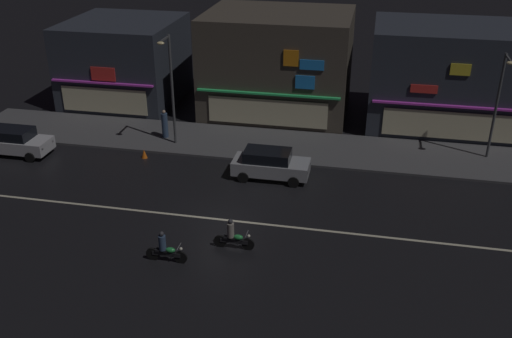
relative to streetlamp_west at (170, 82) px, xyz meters
The scene contains 14 objects.
ground_plane 10.63m from the streetlamp_west, 57.14° to the right, with size 140.00×140.00×0.00m, color black.
lane_divider_stripe 10.63m from the streetlamp_west, 57.14° to the right, with size 37.12×0.16×0.01m, color beige.
sidewalk_far 6.85m from the streetlamp_west, 13.17° to the left, with size 39.08×5.12×0.14m, color #4C4C4F.
storefront_left_block 10.27m from the streetlamp_west, 129.10° to the left, with size 7.93×8.40×6.06m.
storefront_center_block 9.48m from the streetlamp_west, 55.99° to the left, with size 10.11×8.25×7.13m.
storefront_right_block 18.61m from the streetlamp_west, 23.80° to the left, with size 10.32×7.57×6.80m.
streetlamp_west is the anchor object (origin of this frame).
streetlamp_mid 19.29m from the streetlamp_west, ahead, with size 0.44×1.64×6.38m.
pedestrian_on_sidewalk 3.53m from the streetlamp_west, 133.71° to the left, with size 0.40×0.40×1.85m.
parked_car_near_kerb 10.27m from the streetlamp_west, 161.17° to the right, with size 4.30×1.98×1.67m.
parked_car_trailing 8.18m from the streetlamp_west, 24.88° to the right, with size 4.30×1.98×1.67m.
motorcycle_lead 13.17m from the streetlamp_west, 72.93° to the right, with size 1.90×0.60×1.52m.
motorcycle_following 12.82m from the streetlamp_west, 58.69° to the right, with size 1.90×0.60×1.52m.
traffic_cone 4.64m from the streetlamp_west, 120.62° to the right, with size 0.36×0.36×0.55m, color orange.
Camera 1 is at (6.64, -23.94, 14.97)m, focal length 40.71 mm.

